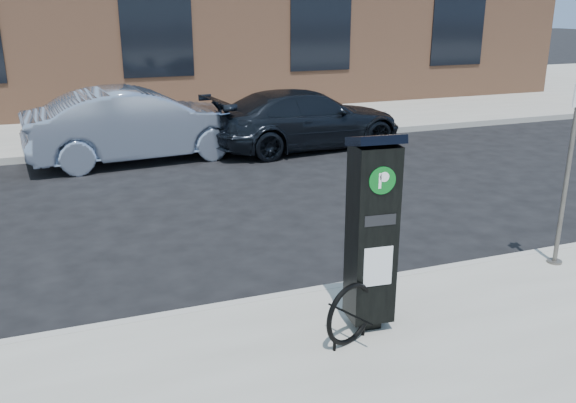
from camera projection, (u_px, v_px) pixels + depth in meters
name	position (u px, v px, depth m)	size (l,w,h in m)	color
ground	(332.00, 297.00, 7.14)	(120.00, 120.00, 0.00)	black
sidewalk_far	(152.00, 107.00, 19.58)	(60.00, 12.00, 0.15)	gray
curb_near	(332.00, 292.00, 7.10)	(60.00, 0.12, 0.16)	#9E9B93
curb_far	(190.00, 146.00, 14.26)	(60.00, 0.12, 0.16)	#9E9B93
parking_kiosk	(372.00, 231.00, 5.90)	(0.49, 0.45, 2.01)	black
sign_pole	(567.00, 176.00, 7.36)	(0.20, 0.18, 2.30)	#514A47
bike_rack	(350.00, 314.00, 5.81)	(0.60, 0.28, 0.63)	black
car_silver	(140.00, 125.00, 13.09)	(1.66, 4.76, 1.57)	#92A0BA
car_dark	(306.00, 119.00, 14.24)	(1.91, 4.71, 1.37)	black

